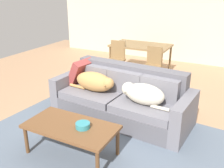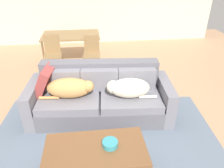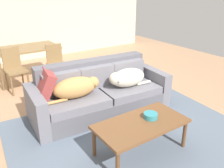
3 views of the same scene
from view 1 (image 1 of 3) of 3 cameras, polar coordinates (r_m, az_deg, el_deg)
ground_plane at (r=4.58m, az=2.17°, el=-7.15°), size 10.00×10.00×0.00m
back_partition at (r=7.88m, az=15.29°, el=14.51°), size 8.00×0.12×2.70m
area_rug at (r=3.88m, az=-3.82°, el=-12.81°), size 3.65×2.96×0.01m
couch at (r=4.43m, az=2.29°, el=-3.32°), size 2.44×1.10×0.88m
dog_on_left_cushion at (r=4.45m, az=-3.76°, el=0.51°), size 0.89×0.39×0.33m
dog_on_right_cushion at (r=3.99m, az=6.79°, el=-2.13°), size 0.81×0.38×0.32m
throw_pillow_by_left_arm at (r=4.83m, az=-6.90°, el=2.68°), size 0.40×0.52×0.49m
coffee_table at (r=3.47m, az=-9.12°, el=-9.70°), size 1.22×0.63×0.45m
bowl_on_coffee_table at (r=3.36m, az=-6.51°, el=-9.13°), size 0.19×0.19×0.07m
dining_table at (r=6.54m, az=6.41°, el=8.08°), size 1.43×0.88×0.77m
dining_chair_near_left at (r=6.27m, az=0.97°, el=5.85°), size 0.43×0.43×0.91m
dining_chair_near_right at (r=5.94m, az=8.88°, el=4.43°), size 0.44×0.44×0.87m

